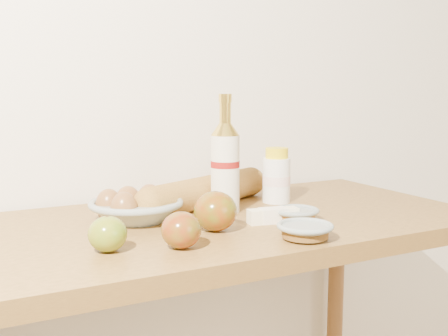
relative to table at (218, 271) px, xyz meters
The scene contains 12 objects.
back_wall 0.62m from the table, 90.00° to the left, with size 3.50×0.02×2.60m, color white.
table is the anchor object (origin of this frame).
bourbon_bottle 0.25m from the table, 48.51° to the left, with size 0.09×0.09×0.28m.
cream_bottle 0.30m from the table, 23.28° to the left, with size 0.09×0.09×0.14m.
egg_bowl 0.24m from the table, 159.16° to the left, with size 0.24×0.24×0.07m.
baguette 0.21m from the table, 76.81° to the left, with size 0.45×0.26×0.08m.
apple_yellowgreen 0.36m from the table, 155.11° to the right, with size 0.07×0.07×0.07m.
apple_redgreen_front 0.29m from the table, 133.08° to the right, with size 0.08×0.08×0.07m.
apple_redgreen_right 0.20m from the table, 119.52° to the right, with size 0.10×0.10×0.08m.
sugar_bowl 0.28m from the table, 72.81° to the right, with size 0.13×0.13×0.03m.
syrup_bowl 0.22m from the table, 36.06° to the right, with size 0.11×0.11×0.03m.
butter_stick 0.19m from the table, 45.20° to the right, with size 0.12×0.05×0.03m.
Camera 1 is at (-0.56, 0.07, 1.20)m, focal length 45.00 mm.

